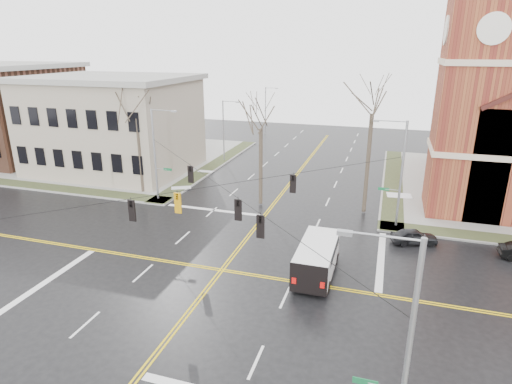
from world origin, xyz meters
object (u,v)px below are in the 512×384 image
(streetlight_north_b, at_px, (266,109))
(parked_car_a, at_px, (414,236))
(signal_pole_nw, at_px, (156,152))
(tree_ne, at_px, (373,107))
(cargo_van, at_px, (317,256))
(tree_nw_far, at_px, (136,113))
(streetlight_north_a, at_px, (224,128))
(tree_nw_near, at_px, (261,124))
(signal_pole_ne, at_px, (400,171))
(signal_pole_se, at_px, (403,350))

(streetlight_north_b, xyz_separation_m, parked_car_a, (23.49, -39.55, -3.86))
(signal_pole_nw, bearing_deg, tree_ne, 7.29)
(cargo_van, bearing_deg, tree_nw_far, 150.85)
(signal_pole_nw, distance_m, streetlight_north_a, 16.52)
(tree_nw_near, bearing_deg, signal_pole_nw, -170.16)
(signal_pole_ne, distance_m, cargo_van, 11.71)
(cargo_van, height_order, tree_nw_far, tree_nw_far)
(parked_car_a, distance_m, tree_nw_near, 16.55)
(streetlight_north_b, relative_size, tree_nw_near, 0.73)
(streetlight_north_a, relative_size, tree_nw_near, 0.73)
(cargo_van, distance_m, tree_ne, 15.28)
(streetlight_north_b, height_order, cargo_van, streetlight_north_b)
(streetlight_north_a, xyz_separation_m, parked_car_a, (23.49, -19.55, -3.86))
(signal_pole_ne, bearing_deg, streetlight_north_a, 143.10)
(signal_pole_ne, xyz_separation_m, parked_car_a, (1.51, -3.05, -4.34))
(streetlight_north_a, xyz_separation_m, tree_nw_far, (-3.50, -14.96, 3.92))
(signal_pole_se, bearing_deg, tree_ne, 96.02)
(tree_ne, bearing_deg, tree_nw_far, -177.47)
(parked_car_a, bearing_deg, signal_pole_ne, 9.46)
(cargo_van, relative_size, parked_car_a, 1.70)
(signal_pole_nw, height_order, parked_car_a, signal_pole_nw)
(signal_pole_nw, xyz_separation_m, streetlight_north_a, (0.67, 16.50, -0.48))
(signal_pole_ne, relative_size, tree_nw_far, 0.78)
(streetlight_north_b, bearing_deg, parked_car_a, -59.30)
(signal_pole_se, relative_size, streetlight_north_a, 1.12)
(signal_pole_se, height_order, cargo_van, signal_pole_se)
(signal_pole_ne, xyz_separation_m, streetlight_north_b, (-21.97, 36.50, -0.48))
(signal_pole_nw, relative_size, tree_nw_near, 0.82)
(tree_nw_far, bearing_deg, signal_pole_nw, -28.60)
(cargo_van, bearing_deg, streetlight_north_a, 122.91)
(streetlight_north_b, bearing_deg, tree_nw_near, -74.76)
(cargo_van, height_order, tree_nw_near, tree_nw_near)
(signal_pole_ne, bearing_deg, tree_ne, 136.56)
(signal_pole_se, distance_m, tree_ne, 26.15)
(streetlight_north_b, relative_size, tree_ne, 0.59)
(signal_pole_nw, distance_m, tree_nw_near, 10.72)
(signal_pole_se, height_order, tree_nw_far, tree_nw_far)
(signal_pole_nw, relative_size, streetlight_north_a, 1.12)
(tree_nw_near, bearing_deg, streetlight_north_b, 105.24)
(signal_pole_nw, distance_m, tree_ne, 20.69)
(signal_pole_se, distance_m, cargo_van, 14.38)
(streetlight_north_b, xyz_separation_m, tree_nw_far, (-3.50, -34.96, 3.92))
(signal_pole_nw, xyz_separation_m, signal_pole_se, (22.64, -23.00, 0.00))
(signal_pole_nw, height_order, tree_nw_near, tree_nw_near)
(parked_car_a, bearing_deg, tree_nw_far, 63.48)
(streetlight_north_a, height_order, tree_ne, tree_ne)
(signal_pole_ne, bearing_deg, parked_car_a, -63.68)
(signal_pole_ne, distance_m, signal_pole_se, 23.00)
(streetlight_north_a, distance_m, cargo_van, 31.64)
(streetlight_north_a, height_order, streetlight_north_b, same)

